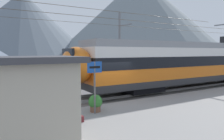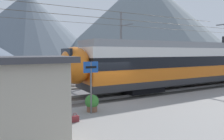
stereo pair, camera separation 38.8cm
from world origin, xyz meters
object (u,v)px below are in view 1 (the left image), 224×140
Objects in this scene: catenary_mast_far_side at (120,44)px; potted_plant_by_shelter at (95,102)px; passenger_walking at (58,100)px; platform_sign at (95,76)px; potted_plant_platform_edge at (65,113)px; handbag_beside_passenger at (80,119)px; train_near_platform at (198,62)px.

potted_plant_by_shelter is (-8.35, -10.86, -3.18)m from catenary_mast_far_side.
catenary_mast_far_side is 15.78m from passenger_walking.
platform_sign is at bearing 14.95° from passenger_walking.
handbag_beside_passenger is at bearing -20.94° from potted_plant_platform_edge.
handbag_beside_passenger is at bearing -18.16° from passenger_walking.
potted_plant_by_shelter is (1.72, 0.82, 0.04)m from potted_plant_platform_edge.
potted_plant_platform_edge is (-1.57, -0.55, -1.34)m from platform_sign.
platform_sign is (-8.50, -11.12, -1.88)m from catenary_mast_far_side.
train_near_platform is at bearing 18.27° from handbag_beside_passenger.
passenger_walking is at bearing -165.05° from platform_sign.
train_near_platform reaches higher than potted_plant_by_shelter.
platform_sign is 3.37× the size of potted_plant_platform_edge.
platform_sign is 2.14m from potted_plant_platform_edge.
train_near_platform is 65.73× the size of handbag_beside_passenger.
catenary_mast_far_side is 15.63m from handbag_beside_passenger.
platform_sign is at bearing -127.39° from catenary_mast_far_side.
train_near_platform is at bearing 15.42° from potted_plant_by_shelter.
potted_plant_by_shelter is (-11.49, -3.17, -1.50)m from train_near_platform.
catenary_mast_far_side is 14.12m from platform_sign.
train_near_platform reaches higher than platform_sign.
passenger_walking is (-1.84, -0.49, -0.79)m from platform_sign.
potted_plant_platform_edge is at bearing 159.06° from handbag_beside_passenger.
potted_plant_by_shelter reaches higher than handbag_beside_passenger.
catenary_mast_far_side reaches higher than potted_plant_by_shelter.
catenary_mast_far_side is (-3.14, 7.69, 1.68)m from train_near_platform.
potted_plant_by_shelter is (2.00, 0.76, -0.50)m from passenger_walking.
passenger_walking is 4.64× the size of handbag_beside_passenger.
potted_plant_by_shelter is at bearing 20.77° from passenger_walking.
potted_plant_platform_edge is at bearing -163.20° from train_near_platform.
handbag_beside_passenger is 0.62m from potted_plant_platform_edge.
handbag_beside_passenger is 1.61m from potted_plant_by_shelter.
train_near_platform is 12.14m from platform_sign.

